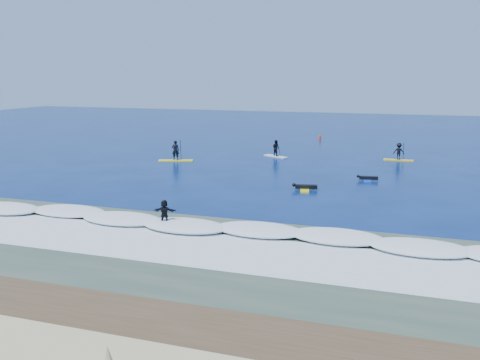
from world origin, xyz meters
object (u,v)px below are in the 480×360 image
(sup_paddler_center, at_px, (276,150))
(prone_paddler_far, at_px, (367,179))
(prone_paddler_near, at_px, (305,187))
(marker_buoy, at_px, (320,138))
(sup_paddler_left, at_px, (176,154))
(wave_surfer, at_px, (165,214))
(sup_paddler_right, at_px, (399,153))

(sup_paddler_center, xyz_separation_m, prone_paddler_far, (9.95, -9.43, -0.58))
(prone_paddler_near, height_order, prone_paddler_far, prone_paddler_near)
(prone_paddler_near, distance_m, marker_buoy, 29.76)
(sup_paddler_left, bearing_deg, marker_buoy, 44.48)
(marker_buoy, bearing_deg, prone_paddler_far, -71.37)
(sup_paddler_left, distance_m, wave_surfer, 22.76)
(sup_paddler_center, bearing_deg, prone_paddler_near, -37.44)
(sup_paddler_left, relative_size, marker_buoy, 4.42)
(sup_paddler_left, distance_m, sup_paddler_right, 21.42)
(sup_paddler_center, height_order, wave_surfer, sup_paddler_center)
(sup_paddler_left, xyz_separation_m, wave_surfer, (9.28, -20.78, 0.09))
(prone_paddler_far, bearing_deg, sup_paddler_left, 71.13)
(prone_paddler_far, bearing_deg, prone_paddler_near, 134.13)
(sup_paddler_center, bearing_deg, marker_buoy, 113.43)
(sup_paddler_right, distance_m, marker_buoy, 16.95)
(prone_paddler_near, xyz_separation_m, wave_surfer, (-5.13, -12.08, 0.65))
(wave_surfer, height_order, marker_buoy, wave_surfer)
(prone_paddler_far, height_order, marker_buoy, marker_buoy)
(sup_paddler_right, relative_size, marker_buoy, 3.69)
(sup_paddler_right, distance_m, wave_surfer, 29.99)
(sup_paddler_left, height_order, sup_paddler_center, sup_paddler_left)
(marker_buoy, bearing_deg, prone_paddler_near, -81.62)
(sup_paddler_right, bearing_deg, marker_buoy, 127.22)
(sup_paddler_center, distance_m, sup_paddler_right, 11.89)
(sup_paddler_right, xyz_separation_m, prone_paddler_far, (-1.85, -10.94, -0.62))
(sup_paddler_right, xyz_separation_m, wave_surfer, (-10.91, -27.93, 0.04))
(sup_paddler_right, relative_size, prone_paddler_near, 1.19)
(sup_paddler_left, bearing_deg, sup_paddler_right, -0.12)
(sup_paddler_right, bearing_deg, prone_paddler_far, -99.02)
(prone_paddler_far, height_order, wave_surfer, wave_surfer)
(prone_paddler_near, bearing_deg, sup_paddler_right, -31.88)
(sup_paddler_right, bearing_deg, sup_paddler_center, -172.18)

